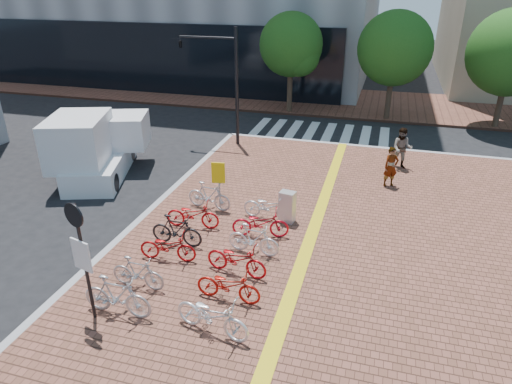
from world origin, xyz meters
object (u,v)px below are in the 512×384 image
(bike_6, at_px, (212,315))
(traffic_light_pole, at_px, (211,64))
(bike_2, at_px, (168,247))
(yellow_sign, at_px, (219,177))
(bike_4, at_px, (193,215))
(notice_sign, at_px, (81,249))
(bike_0, at_px, (117,296))
(bike_8, at_px, (236,259))
(bike_5, at_px, (209,196))
(bike_7, at_px, (228,285))
(bike_11, at_px, (268,207))
(box_truck, at_px, (98,147))
(pedestrian_a, at_px, (391,167))
(utility_box, at_px, (287,207))
(bike_3, at_px, (176,230))
(pedestrian_b, at_px, (402,148))
(bike_10, at_px, (260,223))
(bike_9, at_px, (254,239))

(bike_6, xyz_separation_m, traffic_light_pole, (-4.98, 13.18, 3.39))
(bike_2, height_order, yellow_sign, yellow_sign)
(bike_4, bearing_deg, notice_sign, 166.82)
(yellow_sign, distance_m, traffic_light_pole, 8.03)
(bike_0, height_order, bike_4, bike_0)
(bike_8, bearing_deg, yellow_sign, 34.75)
(bike_5, xyz_separation_m, bike_7, (2.39, -4.74, -0.06))
(bike_0, distance_m, bike_11, 6.34)
(bike_6, height_order, box_truck, box_truck)
(notice_sign, bearing_deg, bike_8, 44.31)
(pedestrian_a, bearing_deg, bike_6, -138.67)
(bike_0, xyz_separation_m, utility_box, (3.01, 5.89, 0.01))
(bike_3, bearing_deg, notice_sign, 172.41)
(bike_4, relative_size, bike_7, 1.03)
(pedestrian_a, xyz_separation_m, pedestrian_b, (0.42, 2.14, 0.09))
(bike_11, relative_size, utility_box, 1.62)
(bike_10, relative_size, pedestrian_b, 1.01)
(bike_11, bearing_deg, bike_4, 122.36)
(bike_3, height_order, bike_4, bike_3)
(bike_9, bearing_deg, bike_10, 8.99)
(bike_9, distance_m, bike_11, 2.28)
(bike_0, distance_m, bike_10, 5.24)
(bike_8, distance_m, utility_box, 3.48)
(bike_8, height_order, yellow_sign, yellow_sign)
(notice_sign, height_order, traffic_light_pole, traffic_light_pole)
(bike_4, bearing_deg, pedestrian_a, -56.02)
(bike_3, bearing_deg, bike_4, -1.45)
(bike_3, height_order, utility_box, utility_box)
(box_truck, bearing_deg, bike_11, -14.41)
(bike_7, distance_m, box_truck, 10.53)
(bike_3, relative_size, bike_9, 1.03)
(traffic_light_pole, bearing_deg, utility_box, -53.18)
(bike_6, relative_size, bike_10, 1.06)
(bike_7, xyz_separation_m, bike_11, (-0.12, 4.58, 0.02))
(bike_6, distance_m, bike_11, 5.85)
(utility_box, bearing_deg, box_truck, 166.66)
(bike_9, xyz_separation_m, bike_10, (-0.07, 1.05, -0.01))
(bike_8, relative_size, notice_sign, 0.58)
(bike_0, bearing_deg, bike_7, -62.09)
(bike_6, distance_m, bike_8, 2.45)
(bike_11, height_order, yellow_sign, yellow_sign)
(bike_10, bearing_deg, pedestrian_b, -41.63)
(bike_3, relative_size, pedestrian_b, 0.94)
(yellow_sign, height_order, box_truck, box_truck)
(bike_6, xyz_separation_m, box_truck, (-8.18, 7.91, 0.66))
(bike_2, distance_m, bike_5, 3.46)
(bike_2, height_order, bike_9, bike_9)
(utility_box, bearing_deg, pedestrian_a, 50.83)
(bike_2, distance_m, pedestrian_a, 9.68)
(bike_8, distance_m, box_truck, 9.70)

